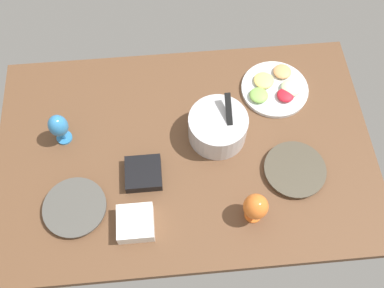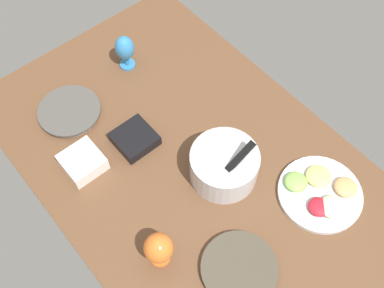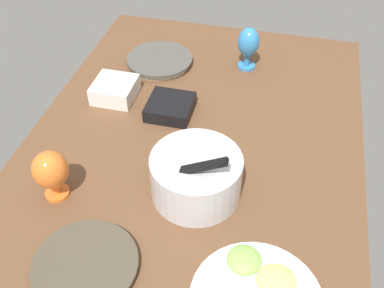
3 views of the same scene
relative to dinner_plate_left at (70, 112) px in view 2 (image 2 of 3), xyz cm
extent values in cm
cube|color=brown|center=(45.58, 22.91, -3.44)|extent=(160.00, 104.00, 4.00)
cylinder|color=silver|center=(0.00, 0.00, -0.57)|extent=(23.06, 23.06, 1.73)
cylinder|color=#4E4C47|center=(0.00, 0.00, 0.81)|extent=(25.07, 25.07, 1.04)
cylinder|color=beige|center=(89.73, 8.46, -0.64)|extent=(23.52, 23.52, 1.59)
cylinder|color=#494233|center=(89.73, 8.46, 0.63)|extent=(25.57, 25.57, 0.96)
cylinder|color=silver|center=(59.83, 28.53, 5.01)|extent=(24.83, 24.83, 12.90)
cylinder|color=white|center=(59.83, 28.53, 8.88)|extent=(22.35, 22.35, 2.32)
cube|color=black|center=(64.18, 28.53, 12.53)|extent=(2.42, 18.11, 10.39)
cylinder|color=silver|center=(88.70, 49.39, -0.54)|extent=(30.43, 30.43, 1.80)
ellipsoid|color=beige|center=(95.46, 47.70, 1.95)|extent=(9.22, 9.22, 3.17)
ellipsoid|color=#F2A566|center=(93.31, 57.22, 1.67)|extent=(8.36, 8.36, 2.62)
ellipsoid|color=#F9E072|center=(84.03, 53.16, 1.56)|extent=(9.25, 9.25, 2.39)
ellipsoid|color=#8CC659|center=(80.38, 45.11, 1.84)|extent=(8.36, 8.36, 2.95)
ellipsoid|color=red|center=(92.25, 44.13, 1.74)|extent=(7.58, 7.58, 2.76)
cylinder|color=#327FBD|center=(-5.79, 32.68, -0.94)|extent=(6.65, 6.65, 1.00)
cylinder|color=#327FBD|center=(-5.79, 32.68, 1.66)|extent=(2.00, 2.00, 4.20)
ellipsoid|color=#327FBD|center=(-5.79, 32.68, 9.32)|extent=(8.10, 8.10, 11.11)
cylinder|color=orange|center=(69.67, -8.81, -0.94)|extent=(6.78, 6.78, 1.00)
cylinder|color=orange|center=(69.67, -8.81, 1.26)|extent=(2.00, 2.00, 3.39)
ellipsoid|color=orange|center=(69.67, -8.81, 8.39)|extent=(9.67, 9.67, 10.88)
cube|color=black|center=(27.57, 11.99, 0.87)|extent=(14.71, 14.71, 4.62)
cube|color=tan|center=(27.57, 11.99, 2.35)|extent=(12.06, 12.06, 1.48)
cube|color=white|center=(23.80, -8.96, 1.65)|extent=(14.00, 14.00, 6.17)
cube|color=#F9E072|center=(23.80, -8.96, 3.62)|extent=(11.48, 11.48, 1.97)
camera|label=1|loc=(40.73, -63.31, 166.23)|focal=41.47mm
camera|label=2|loc=(112.84, -31.43, 150.17)|focal=43.05mm
camera|label=3|loc=(140.28, 47.05, 94.57)|focal=42.05mm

